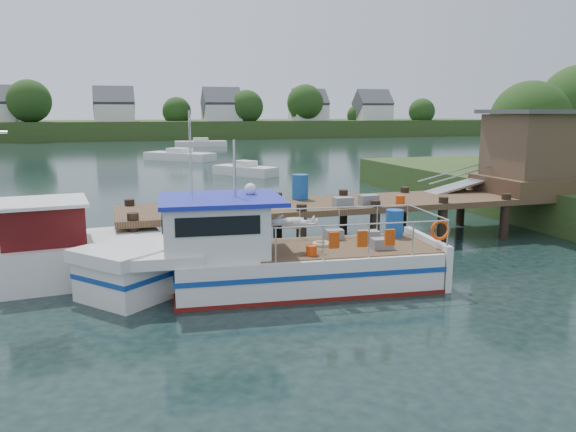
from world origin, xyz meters
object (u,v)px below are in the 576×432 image
object	(u,v)px
lobster_boat	(261,258)
moored_far	(201,143)
moored_b	(245,170)
moored_d	(180,156)
moored_c	(489,166)
work_boat	(6,259)
dock	(472,172)

from	to	relation	value
lobster_boat	moored_far	xyz separation A→B (m)	(7.77, 59.53, -0.40)
moored_b	moored_d	bearing A→B (deg)	120.19
lobster_boat	moored_c	xyz separation A→B (m)	(23.68, 22.51, -0.44)
moored_far	work_boat	bearing A→B (deg)	-114.85
work_boat	dock	bearing A→B (deg)	1.80
dock	moored_d	size ratio (longest dim) A/B	2.63
lobster_boat	work_boat	world-z (taller)	work_boat
moored_b	moored_d	xyz separation A→B (m)	(-2.86, 14.05, 0.03)
dock	work_boat	size ratio (longest dim) A/B	1.93
dock	moored_b	world-z (taller)	dock
moored_far	moored_b	world-z (taller)	moored_far
lobster_boat	work_boat	size ratio (longest dim) A/B	1.08
dock	work_boat	bearing A→B (deg)	-172.41
work_boat	moored_d	xyz separation A→B (m)	(8.76, 36.87, -0.29)
moored_c	moored_d	distance (m)	26.78
lobster_boat	moored_b	xyz separation A→B (m)	(5.49, 25.02, -0.42)
lobster_boat	dock	bearing A→B (deg)	30.51
lobster_boat	moored_d	bearing A→B (deg)	91.67
lobster_boat	moored_d	distance (m)	39.17
dock	lobster_boat	distance (m)	10.12
moored_d	lobster_boat	bearing A→B (deg)	-108.98
moored_b	moored_c	distance (m)	18.36
dock	moored_d	bearing A→B (deg)	100.47
moored_b	work_boat	bearing A→B (deg)	-98.27
work_boat	moored_far	xyz separation A→B (m)	(13.90, 57.32, -0.30)
moored_far	moored_c	bearing A→B (deg)	-77.97
dock	lobster_boat	xyz separation A→B (m)	(-9.08, -4.23, -1.44)
dock	moored_d	world-z (taller)	dock
moored_far	moored_d	world-z (taller)	moored_d
moored_far	moored_c	size ratio (longest dim) A/B	1.04
moored_far	dock	bearing A→B (deg)	-99.88
lobster_boat	moored_far	size ratio (longest dim) A/B	1.39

